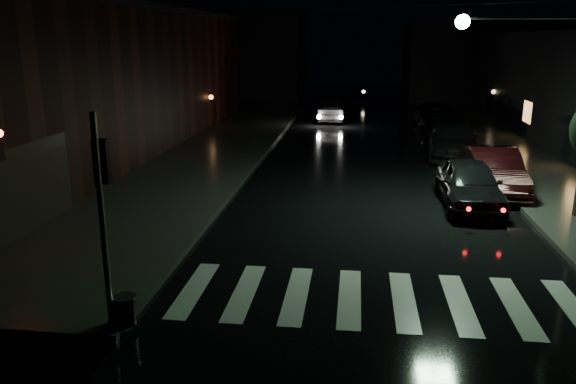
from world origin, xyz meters
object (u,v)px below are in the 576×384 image
(parked_car_b, at_px, (493,171))
(parked_car_d, at_px, (437,115))
(parked_car_c, at_px, (452,140))
(oncoming_car, at_px, (332,110))
(parked_car_a, at_px, (469,184))

(parked_car_b, xyz_separation_m, parked_car_d, (0.00, 16.01, -0.03))
(parked_car_c, height_order, oncoming_car, parked_car_c)
(parked_car_b, bearing_deg, oncoming_car, 112.49)
(parked_car_d, distance_m, oncoming_car, 7.18)
(parked_car_c, height_order, parked_car_d, parked_car_c)
(parked_car_b, bearing_deg, parked_car_d, 91.61)
(parked_car_a, distance_m, parked_car_b, 2.43)
(parked_car_a, height_order, oncoming_car, parked_car_a)
(parked_car_a, bearing_deg, parked_car_c, 85.23)
(parked_car_b, bearing_deg, parked_car_a, -119.56)
(parked_car_b, height_order, parked_car_c, parked_car_c)
(parked_car_c, relative_size, parked_car_d, 0.99)
(parked_car_b, relative_size, parked_car_d, 0.87)
(parked_car_b, height_order, parked_car_d, parked_car_b)
(parked_car_b, xyz_separation_m, parked_car_c, (-0.48, 6.59, 0.00))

